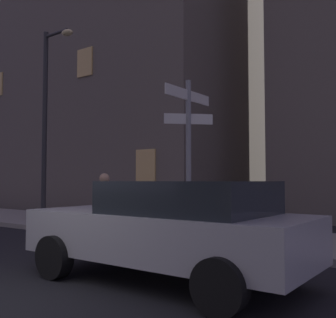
% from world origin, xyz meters
% --- Properties ---
extents(sidewalk_kerb, '(40.00, 3.44, 0.14)m').
position_xyz_m(sidewalk_kerb, '(0.00, 6.39, 0.07)').
color(sidewalk_kerb, gray).
rests_on(sidewalk_kerb, ground_plane).
extents(signpost, '(0.83, 1.80, 3.64)m').
position_xyz_m(signpost, '(-0.42, 5.25, 2.32)').
color(signpost, gray).
rests_on(signpost, sidewalk_kerb).
extents(street_lamp, '(1.37, 0.28, 6.21)m').
position_xyz_m(street_lamp, '(-6.16, 5.66, 3.77)').
color(street_lamp, '#2D2D30').
rests_on(street_lamp, sidewalk_kerb).
extents(car_far_oncoming, '(4.33, 1.98, 1.45)m').
position_xyz_m(car_far_oncoming, '(1.22, 2.28, 0.78)').
color(car_far_oncoming, '#B7B7BC').
rests_on(car_far_oncoming, ground_plane).
extents(cyclist, '(1.82, 0.32, 1.61)m').
position_xyz_m(cyclist, '(-1.70, 3.78, 0.75)').
color(cyclist, black).
rests_on(cyclist, ground_plane).
extents(building_left_block, '(13.46, 8.59, 20.85)m').
position_xyz_m(building_left_block, '(-9.83, 13.27, 10.43)').
color(building_left_block, '#6B6056').
rests_on(building_left_block, ground_plane).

